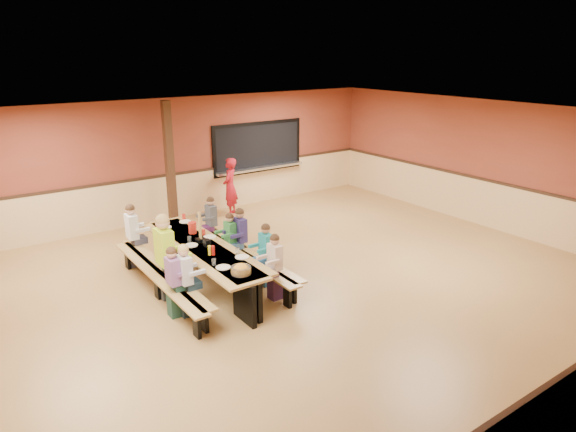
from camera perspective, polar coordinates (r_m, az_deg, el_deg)
ground at (r=9.31m, az=-0.52°, el=-8.10°), size 12.00×12.00×0.00m
room_envelope at (r=9.02m, az=-0.53°, el=-4.16°), size 12.04×10.04×3.02m
kitchen_pass_through at (r=14.17m, az=-3.33°, el=7.40°), size 2.78×0.28×1.38m
structural_post at (r=12.43m, az=-12.99°, el=5.51°), size 0.18×0.18×3.00m
cafeteria_table_main at (r=9.48m, az=-9.07°, el=-4.36°), size 1.91×3.70×0.74m
cafeteria_table_second at (r=9.34m, az=-9.75°, el=-4.75°), size 1.91×3.70×0.74m
seated_child_white_left at (r=8.36m, az=-11.34°, el=-7.08°), size 0.36×0.30×1.20m
seated_adult_yellow at (r=8.99m, az=-13.49°, el=-4.46°), size 0.50×0.41×1.47m
seated_child_grey_left at (r=10.50m, az=-16.88°, el=-2.12°), size 0.39×0.32×1.25m
seated_child_teal_right at (r=9.23m, az=-2.46°, el=-4.39°), size 0.34×0.28×1.16m
seated_child_navy_right at (r=9.95m, az=-5.32°, el=-2.59°), size 0.37×0.30×1.21m
seated_child_char_right at (r=10.97m, az=-8.50°, el=-0.88°), size 0.34×0.28×1.16m
seated_child_purple_sec at (r=8.38m, az=-12.61°, el=-7.23°), size 0.35×0.29×1.17m
seated_child_green_sec at (r=9.97m, az=-6.42°, el=-2.87°), size 0.33×0.27×1.12m
seated_child_tan_sec at (r=8.73m, az=-1.46°, el=-5.73°), size 0.35×0.28×1.16m
standing_woman at (r=13.23m, az=-6.46°, el=3.24°), size 0.64×0.63×1.49m
punch_pitcher at (r=9.97m, az=-10.57°, el=-1.29°), size 0.16×0.16×0.22m
chip_bowl at (r=8.11m, az=-5.25°, el=-5.94°), size 0.32×0.32×0.15m
napkin_dispenser at (r=9.28m, az=-8.99°, el=-2.98°), size 0.10×0.14×0.13m
condiment_mustard at (r=8.89m, az=-8.70°, el=-3.80°), size 0.06×0.06×0.17m
condiment_ketchup at (r=8.88m, az=-8.31°, el=-3.81°), size 0.06×0.06×0.17m
table_paddle at (r=9.52m, az=-9.70°, el=-2.02°), size 0.16×0.16×0.56m
place_settings at (r=9.38m, az=-9.15°, el=-2.84°), size 0.65×3.30×0.11m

